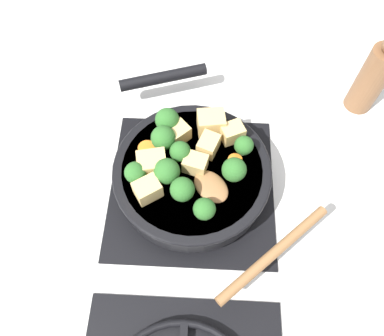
# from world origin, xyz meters

# --- Properties ---
(ground_plane) EXTENTS (2.40, 2.40, 0.00)m
(ground_plane) POSITION_xyz_m (0.00, 0.00, 0.00)
(ground_plane) COLOR silver
(front_burner_grate) EXTENTS (0.31, 0.31, 0.03)m
(front_burner_grate) POSITION_xyz_m (0.00, 0.00, 0.01)
(front_burner_grate) COLOR black
(front_burner_grate) RESTS_ON ground_plane
(skillet_pan) EXTENTS (0.30, 0.40, 0.05)m
(skillet_pan) POSITION_xyz_m (0.00, -0.00, 0.06)
(skillet_pan) COLOR black
(skillet_pan) RESTS_ON front_burner_grate
(wooden_spoon) EXTENTS (0.23, 0.23, 0.02)m
(wooden_spoon) POSITION_xyz_m (-0.09, 0.10, 0.09)
(wooden_spoon) COLOR olive
(wooden_spoon) RESTS_ON skillet_pan
(tofu_cube_center_large) EXTENTS (0.05, 0.05, 0.03)m
(tofu_cube_center_large) POSITION_xyz_m (0.03, -0.06, 0.09)
(tofu_cube_center_large) COLOR #DBB770
(tofu_cube_center_large) RESTS_ON skillet_pan
(tofu_cube_near_handle) EXTENTS (0.05, 0.04, 0.03)m
(tofu_cube_near_handle) POSITION_xyz_m (-0.01, 0.00, 0.09)
(tofu_cube_near_handle) COLOR #DBB770
(tofu_cube_near_handle) RESTS_ON skillet_pan
(tofu_cube_east_chunk) EXTENTS (0.06, 0.05, 0.04)m
(tofu_cube_east_chunk) POSITION_xyz_m (0.07, 0.01, 0.10)
(tofu_cube_east_chunk) COLOR #DBB770
(tofu_cube_east_chunk) RESTS_ON skillet_pan
(tofu_cube_west_chunk) EXTENTS (0.05, 0.04, 0.03)m
(tofu_cube_west_chunk) POSITION_xyz_m (-0.07, -0.07, 0.09)
(tofu_cube_west_chunk) COLOR #DBB770
(tofu_cube_west_chunk) RESTS_ON skillet_pan
(tofu_cube_back_piece) EXTENTS (0.05, 0.05, 0.03)m
(tofu_cube_back_piece) POSITION_xyz_m (0.07, 0.05, 0.09)
(tofu_cube_back_piece) COLOR #DBB770
(tofu_cube_back_piece) RESTS_ON skillet_pan
(tofu_cube_front_piece) EXTENTS (0.04, 0.05, 0.03)m
(tofu_cube_front_piece) POSITION_xyz_m (-0.03, -0.04, 0.09)
(tofu_cube_front_piece) COLOR #DBB770
(tofu_cube_front_piece) RESTS_ON skillet_pan
(tofu_cube_mid_small) EXTENTS (0.05, 0.05, 0.04)m
(tofu_cube_mid_small) POSITION_xyz_m (-0.03, -0.08, 0.10)
(tofu_cube_mid_small) COLOR #DBB770
(tofu_cube_mid_small) RESTS_ON skillet_pan
(broccoli_floret_near_spoon) EXTENTS (0.04, 0.04, 0.05)m
(broccoli_floret_near_spoon) POSITION_xyz_m (0.01, 0.05, 0.10)
(broccoli_floret_near_spoon) COLOR #709956
(broccoli_floret_near_spoon) RESTS_ON skillet_pan
(broccoli_floret_center_top) EXTENTS (0.04, 0.04, 0.05)m
(broccoli_floret_center_top) POSITION_xyz_m (-0.07, 0.01, 0.10)
(broccoli_floret_center_top) COLOR #709956
(broccoli_floret_center_top) RESTS_ON skillet_pan
(broccoli_floret_east_rim) EXTENTS (0.03, 0.03, 0.04)m
(broccoli_floret_east_rim) POSITION_xyz_m (-0.09, -0.04, 0.10)
(broccoli_floret_east_rim) COLOR #709956
(broccoli_floret_east_rim) RESTS_ON skillet_pan
(broccoli_floret_west_rim) EXTENTS (0.04, 0.04, 0.04)m
(broccoli_floret_west_rim) POSITION_xyz_m (0.02, -0.02, 0.10)
(broccoli_floret_west_rim) COLOR #709956
(broccoli_floret_west_rim) RESTS_ON skillet_pan
(broccoli_floret_north_edge) EXTENTS (0.04, 0.04, 0.05)m
(broccoli_floret_north_edge) POSITION_xyz_m (0.05, -0.04, 0.11)
(broccoli_floret_north_edge) COLOR #709956
(broccoli_floret_north_edge) RESTS_ON skillet_pan
(broccoli_floret_south_cluster) EXTENTS (0.04, 0.04, 0.04)m
(broccoli_floret_south_cluster) POSITION_xyz_m (-0.02, 0.09, 0.10)
(broccoli_floret_south_cluster) COLOR #709956
(broccoli_floret_south_cluster) RESTS_ON skillet_pan
(broccoli_floret_mid_floret) EXTENTS (0.04, 0.04, 0.05)m
(broccoli_floret_mid_floret) POSITION_xyz_m (0.04, 0.02, 0.11)
(broccoli_floret_mid_floret) COLOR #709956
(broccoli_floret_mid_floret) RESTS_ON skillet_pan
(broccoli_floret_small_inner) EXTENTS (0.04, 0.04, 0.04)m
(broccoli_floret_small_inner) POSITION_xyz_m (0.09, 0.03, 0.10)
(broccoli_floret_small_inner) COLOR #709956
(broccoli_floret_small_inner) RESTS_ON skillet_pan
(broccoli_floret_tall_stem) EXTENTS (0.04, 0.04, 0.05)m
(broccoli_floret_tall_stem) POSITION_xyz_m (0.05, -0.08, 0.11)
(broccoli_floret_tall_stem) COLOR #709956
(broccoli_floret_tall_stem) RESTS_ON skillet_pan
(carrot_slice_orange_thin) EXTENTS (0.03, 0.03, 0.01)m
(carrot_slice_orange_thin) POSITION_xyz_m (0.08, -0.03, 0.08)
(carrot_slice_orange_thin) COLOR orange
(carrot_slice_orange_thin) RESTS_ON skillet_pan
(carrot_slice_near_center) EXTENTS (0.03, 0.03, 0.01)m
(carrot_slice_near_center) POSITION_xyz_m (-0.07, -0.02, 0.08)
(carrot_slice_near_center) COLOR orange
(carrot_slice_near_center) RESTS_ON skillet_pan
(pepper_mill) EXTENTS (0.06, 0.06, 0.19)m
(pepper_mill) POSITION_xyz_m (-0.35, -0.22, 0.09)
(pepper_mill) COLOR brown
(pepper_mill) RESTS_ON ground_plane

